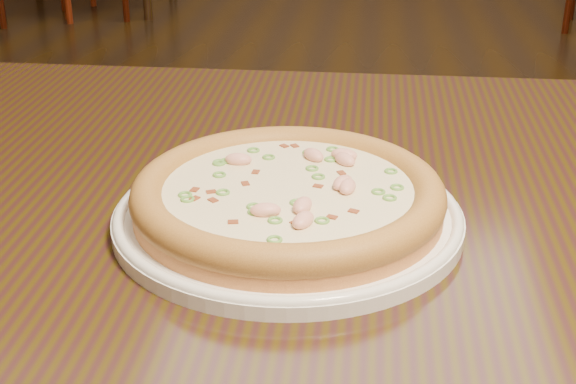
# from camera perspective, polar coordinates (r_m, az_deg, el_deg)

# --- Properties ---
(hero_table) EXTENTS (1.20, 0.80, 0.75)m
(hero_table) POSITION_cam_1_polar(r_m,az_deg,el_deg) (0.77, 9.37, -7.52)
(hero_table) COLOR black
(hero_table) RESTS_ON ground
(plate) EXTENTS (0.29, 0.29, 0.02)m
(plate) POSITION_cam_1_polar(r_m,az_deg,el_deg) (0.68, 0.00, -1.63)
(plate) COLOR white
(plate) RESTS_ON hero_table
(pizza) EXTENTS (0.26, 0.26, 0.03)m
(pizza) POSITION_cam_1_polar(r_m,az_deg,el_deg) (0.67, 0.02, -0.22)
(pizza) COLOR #D18E45
(pizza) RESTS_ON plate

